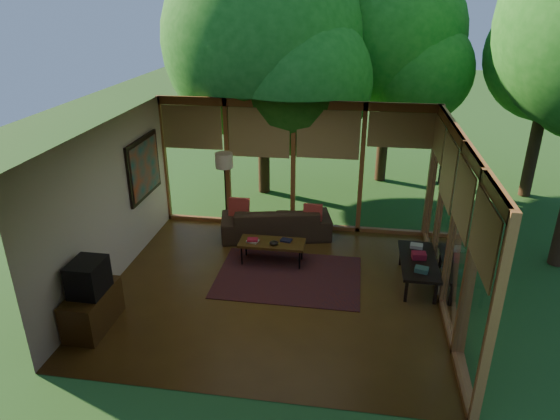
% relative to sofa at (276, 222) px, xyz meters
% --- Properties ---
extents(floor, '(5.50, 5.50, 0.00)m').
position_rel_sofa_xyz_m(floor, '(0.28, -2.00, -0.32)').
color(floor, brown).
rests_on(floor, ground).
extents(ceiling, '(5.50, 5.50, 0.00)m').
position_rel_sofa_xyz_m(ceiling, '(0.28, -2.00, 2.38)').
color(ceiling, silver).
rests_on(ceiling, ground).
extents(wall_left, '(0.04, 5.00, 2.70)m').
position_rel_sofa_xyz_m(wall_left, '(-2.47, -2.00, 1.03)').
color(wall_left, beige).
rests_on(wall_left, ground).
extents(wall_front, '(5.50, 0.04, 2.70)m').
position_rel_sofa_xyz_m(wall_front, '(0.28, -4.50, 1.03)').
color(wall_front, beige).
rests_on(wall_front, ground).
extents(window_wall_back, '(5.50, 0.12, 2.70)m').
position_rel_sofa_xyz_m(window_wall_back, '(0.28, 0.50, 1.03)').
color(window_wall_back, '#955B2E').
rests_on(window_wall_back, ground).
extents(window_wall_right, '(0.12, 5.00, 2.70)m').
position_rel_sofa_xyz_m(window_wall_right, '(3.03, -2.00, 1.03)').
color(window_wall_right, '#955B2E').
rests_on(window_wall_right, ground).
extents(tree_nw, '(4.54, 4.54, 5.87)m').
position_rel_sofa_xyz_m(tree_nw, '(-0.70, 2.51, 3.27)').
color(tree_nw, '#3C2616').
rests_on(tree_nw, ground).
extents(tree_ne, '(3.52, 3.52, 5.46)m').
position_rel_sofa_xyz_m(tree_ne, '(2.20, 3.86, 3.37)').
color(tree_ne, '#3C2616').
rests_on(tree_ne, ground).
extents(tree_far, '(2.94, 2.94, 4.80)m').
position_rel_sofa_xyz_m(tree_far, '(5.71, 3.19, 3.00)').
color(tree_far, '#3C2616').
rests_on(tree_far, ground).
extents(rug, '(2.50, 1.77, 0.01)m').
position_rel_sofa_xyz_m(rug, '(0.48, -1.58, -0.31)').
color(rug, maroon).
rests_on(rug, floor).
extents(sofa, '(2.33, 1.33, 0.64)m').
position_rel_sofa_xyz_m(sofa, '(0.00, 0.00, 0.00)').
color(sofa, '#392A1C').
rests_on(sofa, floor).
extents(pillow_left, '(0.41, 0.22, 0.43)m').
position_rel_sofa_xyz_m(pillow_left, '(-0.75, -0.05, 0.26)').
color(pillow_left, maroon).
rests_on(pillow_left, sofa).
extents(pillow_right, '(0.38, 0.20, 0.39)m').
position_rel_sofa_xyz_m(pillow_right, '(0.75, -0.05, 0.25)').
color(pillow_right, maroon).
rests_on(pillow_right, sofa).
extents(ct_book_lower, '(0.23, 0.20, 0.03)m').
position_rel_sofa_xyz_m(ct_book_lower, '(-0.24, -1.16, 0.12)').
color(ct_book_lower, '#B7B2A6').
rests_on(ct_book_lower, coffee_table).
extents(ct_book_upper, '(0.21, 0.17, 0.03)m').
position_rel_sofa_xyz_m(ct_book_upper, '(-0.24, -1.16, 0.15)').
color(ct_book_upper, maroon).
rests_on(ct_book_upper, coffee_table).
extents(ct_book_side, '(0.22, 0.18, 0.03)m').
position_rel_sofa_xyz_m(ct_book_side, '(0.36, -1.03, 0.12)').
color(ct_book_side, black).
rests_on(ct_book_side, coffee_table).
extents(ct_bowl, '(0.16, 0.16, 0.07)m').
position_rel_sofa_xyz_m(ct_bowl, '(0.16, -1.21, 0.14)').
color(ct_bowl, black).
rests_on(ct_bowl, coffee_table).
extents(media_cabinet, '(0.50, 1.00, 0.60)m').
position_rel_sofa_xyz_m(media_cabinet, '(-2.19, -3.42, -0.02)').
color(media_cabinet, '#503415').
rests_on(media_cabinet, floor).
extents(television, '(0.45, 0.55, 0.50)m').
position_rel_sofa_xyz_m(television, '(-2.17, -3.42, 0.53)').
color(television, black).
rests_on(television, media_cabinet).
extents(console_book_a, '(0.24, 0.20, 0.08)m').
position_rel_sofa_xyz_m(console_book_a, '(2.68, -1.83, 0.17)').
color(console_book_a, '#365F58').
rests_on(console_book_a, side_console).
extents(console_book_b, '(0.24, 0.19, 0.11)m').
position_rel_sofa_xyz_m(console_book_b, '(2.68, -1.38, 0.19)').
color(console_book_b, maroon).
rests_on(console_book_b, side_console).
extents(console_book_c, '(0.24, 0.19, 0.06)m').
position_rel_sofa_xyz_m(console_book_c, '(2.68, -0.98, 0.16)').
color(console_book_c, '#B7B2A6').
rests_on(console_book_c, side_console).
extents(floor_lamp, '(0.36, 0.36, 1.65)m').
position_rel_sofa_xyz_m(floor_lamp, '(-1.09, 0.22, 1.08)').
color(floor_lamp, black).
rests_on(floor_lamp, floor).
extents(coffee_table, '(1.20, 0.50, 0.43)m').
position_rel_sofa_xyz_m(coffee_table, '(0.11, -1.11, 0.07)').
color(coffee_table, '#503415').
rests_on(coffee_table, floor).
extents(side_console, '(0.60, 1.40, 0.46)m').
position_rel_sofa_xyz_m(side_console, '(2.68, -1.43, 0.09)').
color(side_console, black).
rests_on(side_console, floor).
extents(wall_painting, '(0.06, 1.35, 1.15)m').
position_rel_sofa_xyz_m(wall_painting, '(-2.43, -0.60, 1.23)').
color(wall_painting, black).
rests_on(wall_painting, wall_left).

